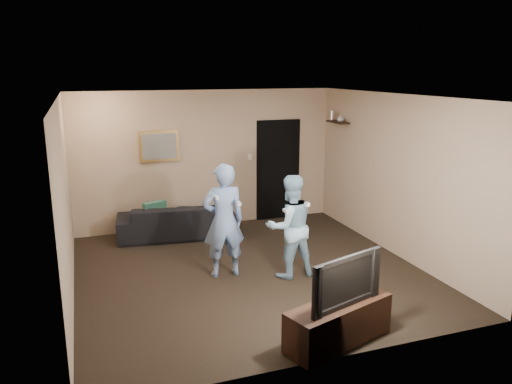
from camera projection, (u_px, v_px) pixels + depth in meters
name	position (u px, v px, depth m)	size (l,w,h in m)	color
ground	(249.00, 271.00, 7.52)	(5.00, 5.00, 0.00)	black
ceiling	(249.00, 97.00, 6.90)	(5.00, 5.00, 0.04)	silver
wall_back	(207.00, 159.00, 9.50)	(5.00, 0.04, 2.60)	tan
wall_front	(330.00, 243.00, 4.92)	(5.00, 0.04, 2.60)	tan
wall_left	(65.00, 203.00, 6.40)	(0.04, 5.00, 2.60)	tan
wall_right	(396.00, 176.00, 8.02)	(0.04, 5.00, 2.60)	tan
sofa	(177.00, 220.00, 9.03)	(2.09, 0.82, 0.61)	black
throw_pillow	(155.00, 213.00, 8.86)	(0.41, 0.13, 0.41)	#1B5345
painting_frame	(159.00, 146.00, 9.11)	(0.72, 0.05, 0.57)	olive
painting_canvas	(159.00, 146.00, 9.09)	(0.62, 0.01, 0.47)	slate
doorway	(278.00, 170.00, 10.01)	(0.90, 0.06, 2.00)	black
light_switch	(250.00, 157.00, 9.75)	(0.08, 0.02, 0.12)	silver
wall_shelf	(338.00, 122.00, 9.47)	(0.20, 0.60, 0.03)	black
shelf_vase	(340.00, 118.00, 9.36)	(0.13, 0.13, 0.14)	#BBBCC0
shelf_figurine	(332.00, 115.00, 9.67)	(0.06, 0.06, 0.18)	#B7B7BC
tv_console	(339.00, 323.00, 5.51)	(1.30, 0.42, 0.47)	black
television	(340.00, 279.00, 5.38)	(1.00, 0.13, 0.58)	black
wii_player_left	(224.00, 221.00, 7.20)	(0.63, 0.50, 1.68)	#7393C8
wii_player_right	(290.00, 226.00, 7.21)	(0.77, 0.61, 1.52)	#94BFD8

